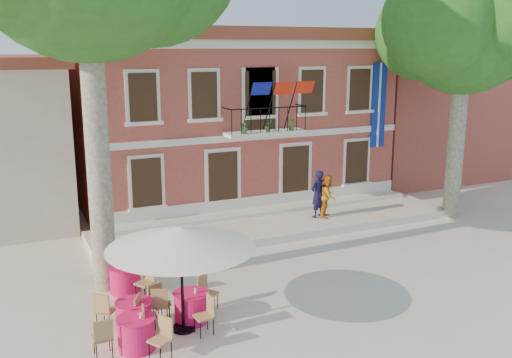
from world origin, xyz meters
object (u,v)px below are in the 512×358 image
object	(u,v)px
cafe_table_4	(125,278)
cafe_table_0	(191,306)
patio_umbrella	(181,238)
pedestrian_navy	(318,194)
cafe_table_3	(134,315)
cafe_table_1	(136,332)
plane_tree_east	(465,29)
pedestrian_orange	(328,196)

from	to	relation	value
cafe_table_4	cafe_table_0	bearing A→B (deg)	-65.36
patio_umbrella	cafe_table_4	xyz separation A→B (m)	(-0.80, 2.78, -1.94)
pedestrian_navy	cafe_table_3	bearing A→B (deg)	11.77
pedestrian_navy	cafe_table_1	bearing A→B (deg)	15.13
plane_tree_east	cafe_table_0	size ratio (longest dim) A/B	5.38
cafe_table_1	cafe_table_4	distance (m)	3.23
patio_umbrella	cafe_table_3	bearing A→B (deg)	158.87
pedestrian_navy	cafe_table_1	distance (m)	10.75
pedestrian_navy	cafe_table_4	world-z (taller)	pedestrian_navy
patio_umbrella	cafe_table_1	size ratio (longest dim) A/B	1.89
pedestrian_orange	cafe_table_4	bearing A→B (deg)	155.95
cafe_table_3	plane_tree_east	bearing A→B (deg)	16.80
pedestrian_navy	cafe_table_4	distance (m)	8.79
pedestrian_orange	cafe_table_1	size ratio (longest dim) A/B	0.88
plane_tree_east	patio_umbrella	distance (m)	14.50
pedestrian_navy	cafe_table_3	world-z (taller)	pedestrian_navy
plane_tree_east	cafe_table_0	bearing A→B (deg)	-161.07
cafe_table_1	plane_tree_east	bearing A→B (deg)	19.76
plane_tree_east	pedestrian_orange	size ratio (longest dim) A/B	6.09
pedestrian_navy	cafe_table_4	xyz separation A→B (m)	(-8.13, -3.23, -0.80)
plane_tree_east	cafe_table_4	distance (m)	15.39
patio_umbrella	pedestrian_orange	xyz separation A→B (m)	(7.71, 5.86, -1.23)
plane_tree_east	pedestrian_navy	bearing A→B (deg)	165.66
plane_tree_east	pedestrian_orange	bearing A→B (deg)	166.26
patio_umbrella	pedestrian_navy	bearing A→B (deg)	39.31
pedestrian_orange	cafe_table_4	size ratio (longest dim) A/B	0.89
pedestrian_orange	plane_tree_east	bearing A→B (deg)	-57.67
pedestrian_navy	pedestrian_orange	size ratio (longest dim) A/B	1.11
cafe_table_1	cafe_table_3	size ratio (longest dim) A/B	1.02
patio_umbrella	cafe_table_3	distance (m)	2.26
pedestrian_navy	cafe_table_3	xyz separation A→B (m)	(-8.43, -5.58, -0.79)
pedestrian_orange	cafe_table_1	xyz separation A→B (m)	(-8.95, -6.28, -0.70)
patio_umbrella	pedestrian_navy	distance (m)	9.55
pedestrian_navy	patio_umbrella	bearing A→B (deg)	17.56
patio_umbrella	cafe_table_4	world-z (taller)	patio_umbrella
pedestrian_navy	cafe_table_0	bearing A→B (deg)	17.20
pedestrian_orange	cafe_table_1	distance (m)	10.96
patio_umbrella	cafe_table_3	world-z (taller)	patio_umbrella
cafe_table_1	pedestrian_navy	bearing A→B (deg)	36.88
cafe_table_1	patio_umbrella	bearing A→B (deg)	18.95
cafe_table_3	pedestrian_navy	bearing A→B (deg)	33.52
plane_tree_east	cafe_table_1	distance (m)	16.46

